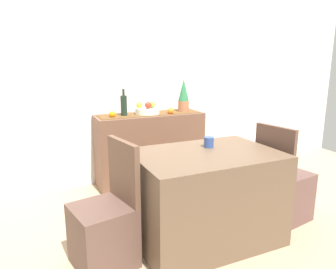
# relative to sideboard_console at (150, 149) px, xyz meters

# --- Properties ---
(ground_plane) EXTENTS (6.40, 6.40, 0.02)m
(ground_plane) POSITION_rel_sideboard_console_xyz_m (-0.01, -0.92, -0.43)
(ground_plane) COLOR tan
(ground_plane) RESTS_ON ground
(room_wall_rear) EXTENTS (6.40, 0.06, 2.70)m
(room_wall_rear) POSITION_rel_sideboard_console_xyz_m (-0.01, 0.26, 0.93)
(room_wall_rear) COLOR silver
(room_wall_rear) RESTS_ON ground
(sideboard_console) EXTENTS (1.25, 0.42, 0.84)m
(sideboard_console) POSITION_rel_sideboard_console_xyz_m (0.00, 0.00, 0.00)
(sideboard_console) COLOR brown
(sideboard_console) RESTS_ON ground
(table_runner) EXTENTS (1.18, 0.32, 0.01)m
(table_runner) POSITION_rel_sideboard_console_xyz_m (0.00, 0.00, 0.42)
(table_runner) COLOR brown
(table_runner) RESTS_ON sideboard_console
(fruit_bowl) EXTENTS (0.28, 0.28, 0.07)m
(fruit_bowl) POSITION_rel_sideboard_console_xyz_m (-0.03, 0.00, 0.46)
(fruit_bowl) COLOR silver
(fruit_bowl) RESTS_ON table_runner
(apple_left) EXTENTS (0.07, 0.07, 0.07)m
(apple_left) POSITION_rel_sideboard_console_xyz_m (-0.11, 0.03, 0.53)
(apple_left) COLOR gold
(apple_left) RESTS_ON fruit_bowl
(apple_center) EXTENTS (0.07, 0.07, 0.07)m
(apple_center) POSITION_rel_sideboard_console_xyz_m (0.03, -0.01, 0.53)
(apple_center) COLOR #82AB39
(apple_center) RESTS_ON fruit_bowl
(apple_front) EXTENTS (0.08, 0.08, 0.08)m
(apple_front) POSITION_rel_sideboard_console_xyz_m (-0.04, -0.05, 0.53)
(apple_front) COLOR #B7351E
(apple_front) RESTS_ON fruit_bowl
(wine_bottle) EXTENTS (0.07, 0.07, 0.30)m
(wine_bottle) POSITION_rel_sideboard_console_xyz_m (-0.31, 0.00, 0.54)
(wine_bottle) COLOR #1D2E23
(wine_bottle) RESTS_ON sideboard_console
(potted_plant) EXTENTS (0.13, 0.13, 0.39)m
(potted_plant) POSITION_rel_sideboard_console_xyz_m (0.44, 0.00, 0.61)
(potted_plant) COLOR #A76846
(potted_plant) RESTS_ON sideboard_console
(orange_loose_far) EXTENTS (0.07, 0.07, 0.07)m
(orange_loose_far) POSITION_rel_sideboard_console_xyz_m (0.22, -0.10, 0.46)
(orange_loose_far) COLOR orange
(orange_loose_far) RESTS_ON sideboard_console
(orange_loose_near_bowl) EXTENTS (0.07, 0.07, 0.07)m
(orange_loose_near_bowl) POSITION_rel_sideboard_console_xyz_m (-0.45, -0.04, 0.45)
(orange_loose_near_bowl) COLOR orange
(orange_loose_near_bowl) RESTS_ON sideboard_console
(dining_table) EXTENTS (1.13, 0.77, 0.74)m
(dining_table) POSITION_rel_sideboard_console_xyz_m (-0.04, -1.34, -0.05)
(dining_table) COLOR brown
(dining_table) RESTS_ON ground
(coffee_cup) EXTENTS (0.08, 0.08, 0.09)m
(coffee_cup) POSITION_rel_sideboard_console_xyz_m (0.06, -1.21, 0.36)
(coffee_cup) COLOR #2F498C
(coffee_cup) RESTS_ON dining_table
(chair_near_window) EXTENTS (0.47, 0.47, 0.90)m
(chair_near_window) POSITION_rel_sideboard_console_xyz_m (-0.87, -1.33, -0.15)
(chair_near_window) COLOR brown
(chair_near_window) RESTS_ON ground
(chair_by_corner) EXTENTS (0.46, 0.46, 0.90)m
(chair_by_corner) POSITION_rel_sideboard_console_xyz_m (0.79, -1.34, -0.15)
(chair_by_corner) COLOR brown
(chair_by_corner) RESTS_ON ground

